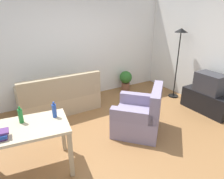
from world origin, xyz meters
TOP-DOWN VIEW (x-y plane):
  - ground_plane at (0.00, 0.00)m, footprint 5.20×4.40m
  - wall_rear at (0.00, 2.20)m, footprint 5.20×0.10m
  - wall_right at (2.60, 0.00)m, footprint 0.10×4.40m
  - couch at (-0.67, 1.59)m, footprint 1.78×0.84m
  - tv_stand at (2.25, -0.17)m, footprint 0.44×1.10m
  - tv at (2.25, -0.17)m, footprint 0.41×0.60m
  - torchiere_lamp at (2.25, 0.82)m, footprint 0.32×0.32m
  - desk at (-1.65, -0.08)m, footprint 1.28×0.86m
  - potted_plant at (1.39, 1.90)m, footprint 0.36×0.36m
  - armchair at (0.41, -0.03)m, footprint 1.23×1.23m
  - bottle_green at (-1.63, 0.05)m, footprint 0.06×0.06m
  - bottle_blue at (-1.19, -0.03)m, footprint 0.07×0.07m
  - book_stack at (-1.92, -0.23)m, footprint 0.22×0.18m

SIDE VIEW (x-z plane):
  - ground_plane at x=0.00m, z-range -0.02..0.00m
  - tv_stand at x=2.25m, z-range 0.00..0.48m
  - couch at x=-0.67m, z-range -0.15..0.77m
  - armchair at x=0.41m, z-range -0.14..0.78m
  - potted_plant at x=1.39m, z-range 0.05..0.62m
  - desk at x=-1.65m, z-range 0.27..1.03m
  - tv at x=2.25m, z-range 0.48..0.92m
  - book_stack at x=-1.92m, z-range 0.76..0.86m
  - bottle_blue at x=-1.19m, z-range 0.74..0.99m
  - bottle_green at x=-1.63m, z-range 0.74..0.99m
  - wall_rear at x=0.00m, z-range 0.00..2.70m
  - wall_right at x=2.60m, z-range 0.00..2.70m
  - torchiere_lamp at x=2.25m, z-range 0.51..2.32m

